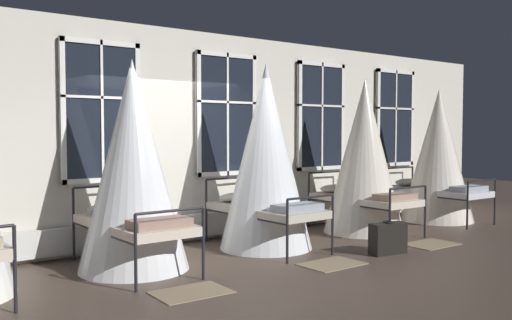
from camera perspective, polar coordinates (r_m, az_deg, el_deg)
The scene contains 11 objects.
ground at distance 7.93m, azimuth -5.30°, elevation -9.66°, with size 29.27×29.27×0.00m, color #4C3D33.
back_wall_with_windows at distance 8.68m, azimuth -9.14°, elevation 2.35°, with size 15.63×0.10×3.29m, color beige.
window_bank at distance 8.59m, azimuth -8.74°, elevation -0.98°, with size 11.71×0.10×2.92m.
cot_third at distance 7.13m, azimuth -12.37°, elevation -0.77°, with size 1.37×1.93×2.62m.
cot_fourth at distance 8.26m, azimuth 1.00°, elevation 0.16°, with size 1.37×1.95×2.73m.
cot_fifth at distance 9.75m, azimuth 10.93°, elevation 0.21°, with size 1.37×1.95×2.62m.
cot_sixth at distance 11.38m, azimuth 17.97°, elevation 0.32°, with size 1.37×1.95×2.54m.
rug_third at distance 6.21m, azimuth -6.59°, elevation -13.19°, with size 0.80×0.56×0.01m, color #8E7A5B.
rug_fourth at distance 7.47m, azimuth 7.71°, elevation -10.42°, with size 0.80×0.56×0.01m, color #8E7A5B.
rug_fifth at distance 9.06m, azimuth 17.30°, elevation -8.16°, with size 0.80×0.56×0.01m, color #8E7A5B.
suitcase_dark at distance 8.19m, azimuth 13.24°, elevation -7.74°, with size 0.58×0.28×0.47m.
Camera 1 is at (-4.09, -6.57, 1.73)m, focal length 39.42 mm.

